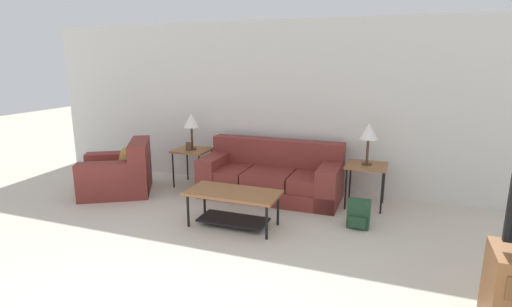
{
  "coord_description": "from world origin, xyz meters",
  "views": [
    {
      "loc": [
        1.67,
        -1.43,
        2.03
      ],
      "look_at": [
        -0.14,
        3.4,
        0.8
      ],
      "focal_mm": 28.0,
      "sensor_mm": 36.0,
      "label": 1
    }
  ],
  "objects_px": {
    "side_table_left": "(193,153)",
    "backpack": "(359,214)",
    "couch": "(271,177)",
    "table_lamp_left": "(191,122)",
    "table_lamp_right": "(369,133)",
    "armchair": "(119,174)",
    "coffee_table": "(233,201)",
    "side_table_right": "(366,169)"
  },
  "relations": [
    {
      "from": "table_lamp_right",
      "to": "backpack",
      "type": "distance_m",
      "value": 1.17
    },
    {
      "from": "side_table_right",
      "to": "table_lamp_left",
      "type": "relative_size",
      "value": 1.04
    },
    {
      "from": "side_table_right",
      "to": "table_lamp_left",
      "type": "bearing_deg",
      "value": -180.0
    },
    {
      "from": "coffee_table",
      "to": "armchair",
      "type": "bearing_deg",
      "value": 165.34
    },
    {
      "from": "table_lamp_right",
      "to": "backpack",
      "type": "height_order",
      "value": "table_lamp_right"
    },
    {
      "from": "side_table_right",
      "to": "couch",
      "type": "bearing_deg",
      "value": -178.07
    },
    {
      "from": "couch",
      "to": "armchair",
      "type": "relative_size",
      "value": 1.55
    },
    {
      "from": "backpack",
      "to": "side_table_left",
      "type": "bearing_deg",
      "value": 164.26
    },
    {
      "from": "side_table_left",
      "to": "armchair",
      "type": "bearing_deg",
      "value": -141.46
    },
    {
      "from": "couch",
      "to": "side_table_left",
      "type": "height_order",
      "value": "couch"
    },
    {
      "from": "side_table_right",
      "to": "table_lamp_right",
      "type": "distance_m",
      "value": 0.51
    },
    {
      "from": "side_table_left",
      "to": "backpack",
      "type": "distance_m",
      "value": 2.86
    },
    {
      "from": "table_lamp_right",
      "to": "armchair",
      "type": "bearing_deg",
      "value": -168.88
    },
    {
      "from": "side_table_left",
      "to": "table_lamp_right",
      "type": "height_order",
      "value": "table_lamp_right"
    },
    {
      "from": "table_lamp_left",
      "to": "couch",
      "type": "bearing_deg",
      "value": -1.93
    },
    {
      "from": "coffee_table",
      "to": "table_lamp_left",
      "type": "bearing_deg",
      "value": 134.91
    },
    {
      "from": "side_table_left",
      "to": "table_lamp_right",
      "type": "relative_size",
      "value": 1.04
    },
    {
      "from": "armchair",
      "to": "side_table_left",
      "type": "height_order",
      "value": "armchair"
    },
    {
      "from": "table_lamp_right",
      "to": "backpack",
      "type": "xyz_separation_m",
      "value": [
        0.01,
        -0.77,
        -0.89
      ]
    },
    {
      "from": "armchair",
      "to": "side_table_right",
      "type": "height_order",
      "value": "armchair"
    },
    {
      "from": "coffee_table",
      "to": "side_table_right",
      "type": "distance_m",
      "value": 1.95
    },
    {
      "from": "couch",
      "to": "table_lamp_left",
      "type": "height_order",
      "value": "table_lamp_left"
    },
    {
      "from": "armchair",
      "to": "coffee_table",
      "type": "height_order",
      "value": "armchair"
    },
    {
      "from": "coffee_table",
      "to": "side_table_right",
      "type": "xyz_separation_m",
      "value": [
        1.45,
        1.28,
        0.21
      ]
    },
    {
      "from": "side_table_right",
      "to": "table_lamp_right",
      "type": "xyz_separation_m",
      "value": [
        0.0,
        -0.0,
        0.51
      ]
    },
    {
      "from": "couch",
      "to": "backpack",
      "type": "xyz_separation_m",
      "value": [
        1.37,
        -0.72,
        -0.13
      ]
    },
    {
      "from": "armchair",
      "to": "couch",
      "type": "bearing_deg",
      "value": 16.43
    },
    {
      "from": "side_table_left",
      "to": "coffee_table",
      "type": "bearing_deg",
      "value": -45.09
    },
    {
      "from": "side_table_left",
      "to": "backpack",
      "type": "relative_size",
      "value": 1.76
    },
    {
      "from": "armchair",
      "to": "backpack",
      "type": "bearing_deg",
      "value": -0.93
    },
    {
      "from": "couch",
      "to": "coffee_table",
      "type": "xyz_separation_m",
      "value": [
        -0.09,
        -1.23,
        0.04
      ]
    },
    {
      "from": "table_lamp_right",
      "to": "couch",
      "type": "bearing_deg",
      "value": -178.07
    },
    {
      "from": "side_table_left",
      "to": "backpack",
      "type": "xyz_separation_m",
      "value": [
        2.73,
        -0.77,
        -0.38
      ]
    },
    {
      "from": "couch",
      "to": "armchair",
      "type": "height_order",
      "value": "couch"
    },
    {
      "from": "couch",
      "to": "side_table_right",
      "type": "bearing_deg",
      "value": 1.93
    },
    {
      "from": "armchair",
      "to": "table_lamp_left",
      "type": "distance_m",
      "value": 1.38
    },
    {
      "from": "backpack",
      "to": "side_table_right",
      "type": "bearing_deg",
      "value": 90.4
    },
    {
      "from": "coffee_table",
      "to": "table_lamp_left",
      "type": "relative_size",
      "value": 1.97
    },
    {
      "from": "armchair",
      "to": "coffee_table",
      "type": "xyz_separation_m",
      "value": [
        2.17,
        -0.57,
        0.05
      ]
    },
    {
      "from": "side_table_right",
      "to": "table_lamp_right",
      "type": "bearing_deg",
      "value": -90.0
    },
    {
      "from": "couch",
      "to": "table_lamp_left",
      "type": "xyz_separation_m",
      "value": [
        -1.36,
        0.05,
        0.76
      ]
    },
    {
      "from": "side_table_right",
      "to": "side_table_left",
      "type": "bearing_deg",
      "value": 180.0
    }
  ]
}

